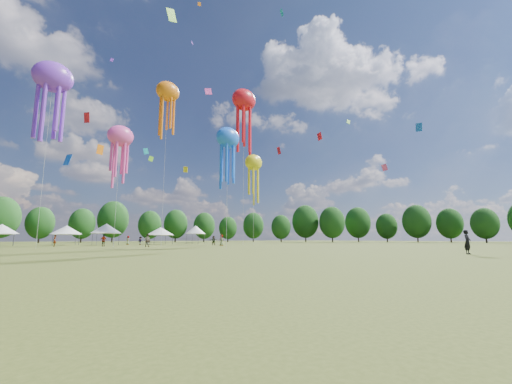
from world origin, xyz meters
TOP-DOWN VIEW (x-y plane):
  - ground at (0.00, 0.00)m, footprint 300.00×300.00m
  - observer_main at (7.11, -1.01)m, footprint 0.69×0.45m
  - spectator_near at (-5.46, 35.64)m, footprint 1.14×1.13m
  - spectators_far at (2.93, 47.25)m, footprint 36.99×21.72m
  - festival_tents at (-4.85, 57.36)m, footprint 41.54×8.66m
  - show_kites at (0.53, 38.27)m, footprint 38.74×23.73m
  - small_kites at (0.70, 42.62)m, footprint 77.59×58.69m
  - treeline at (-3.87, 62.51)m, footprint 201.57×95.24m

SIDE VIEW (x-z plane):
  - ground at x=0.00m, z-range 0.00..0.00m
  - spectators_far at x=2.93m, z-range -0.07..1.82m
  - spectator_near at x=-5.46m, z-range 0.00..1.86m
  - observer_main at x=7.11m, z-range 0.00..1.88m
  - festival_tents at x=-4.85m, z-range 0.78..5.16m
  - treeline at x=-3.87m, z-range -0.17..13.26m
  - show_kites at x=0.53m, z-range 5.39..37.70m
  - small_kites at x=0.70m, z-range 7.85..50.55m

